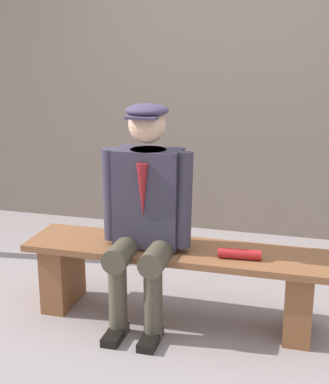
# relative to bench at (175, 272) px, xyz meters

# --- Properties ---
(ground_plane) EXTENTS (30.00, 30.00, 0.00)m
(ground_plane) POSITION_rel_bench_xyz_m (0.00, 0.00, -0.31)
(ground_plane) COLOR gray
(bench) EXTENTS (1.87, 0.44, 0.48)m
(bench) POSITION_rel_bench_xyz_m (0.00, 0.00, 0.00)
(bench) COLOR brown
(bench) RESTS_ON ground
(seated_man) EXTENTS (0.56, 0.58, 1.35)m
(seated_man) POSITION_rel_bench_xyz_m (0.17, 0.07, 0.43)
(seated_man) COLOR #373241
(seated_man) RESTS_ON ground
(rolled_magazine) EXTENTS (0.25, 0.08, 0.06)m
(rolled_magazine) POSITION_rel_bench_xyz_m (-0.41, 0.07, 0.19)
(rolled_magazine) COLOR #B21E1E
(rolled_magazine) RESTS_ON bench
(stadium_wall) EXTENTS (12.00, 0.24, 2.03)m
(stadium_wall) POSITION_rel_bench_xyz_m (0.00, -1.83, 0.70)
(stadium_wall) COLOR #7B6A5E
(stadium_wall) RESTS_ON ground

